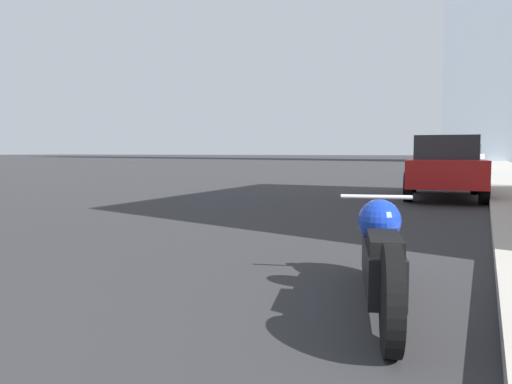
# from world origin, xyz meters

# --- Properties ---
(sidewalk) EXTENTS (2.28, 240.00, 0.15)m
(sidewalk) POSITION_xyz_m (5.02, 40.00, 0.07)
(sidewalk) COLOR #B2ADA3
(sidewalk) RESTS_ON ground_plane
(motorcycle) EXTENTS (0.84, 2.33, 0.80)m
(motorcycle) POSITION_xyz_m (3.07, 4.78, 0.40)
(motorcycle) COLOR black
(motorcycle) RESTS_ON ground_plane
(parked_car_red) EXTENTS (2.14, 4.72, 1.58)m
(parked_car_red) POSITION_xyz_m (2.83, 14.69, 0.81)
(parked_car_red) COLOR red
(parked_car_red) RESTS_ON ground_plane
(parked_car_blue) EXTENTS (1.85, 4.32, 1.52)m
(parked_car_blue) POSITION_xyz_m (2.66, 27.62, 0.77)
(parked_car_blue) COLOR #1E3899
(parked_car_blue) RESTS_ON ground_plane
(parked_car_silver) EXTENTS (2.30, 4.15, 1.79)m
(parked_car_silver) POSITION_xyz_m (2.61, 40.32, 0.88)
(parked_car_silver) COLOR #BCBCC1
(parked_car_silver) RESTS_ON ground_plane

